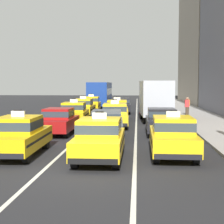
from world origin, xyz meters
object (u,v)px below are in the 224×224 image
at_px(taxi_left_fifth, 91,104).
at_px(bus_left_sixth, 100,93).
at_px(taxi_right_nearest, 173,135).
at_px(taxi_left_nearest, 19,135).
at_px(taxi_left_fourth, 83,107).
at_px(taxi_center_nearest, 100,138).
at_px(taxi_center_fourth, 117,109).
at_px(sedan_center_second, 107,123).
at_px(taxi_left_third, 74,113).
at_px(sedan_right_second, 161,120).
at_px(taxi_center_third, 115,115).
at_px(box_truck_right_third, 155,99).
at_px(sedan_center_fifth, 122,105).
at_px(sedan_right_fourth, 152,105).
at_px(pedestrian_mid_block, 187,107).
at_px(pedestrian_near_crosswalk, 188,106).
at_px(sedan_left_second, 59,120).

height_order(taxi_left_fifth, bus_left_sixth, bus_left_sixth).
relative_size(bus_left_sixth, taxi_right_nearest, 2.46).
relative_size(taxi_left_nearest, taxi_left_fourth, 1.00).
relative_size(taxi_left_fourth, taxi_center_nearest, 1.00).
relative_size(bus_left_sixth, taxi_center_nearest, 2.46).
xyz_separation_m(bus_left_sixth, taxi_center_fourth, (3.30, -17.62, -0.94)).
relative_size(sedan_center_second, taxi_right_nearest, 0.96).
xyz_separation_m(taxi_left_nearest, taxi_left_third, (0.28, 11.31, 0.00)).
bearing_deg(taxi_left_third, taxi_center_fourth, 52.59).
bearing_deg(sedan_right_second, taxi_left_third, 142.50).
bearing_deg(taxi_center_third, sedan_right_second, -48.12).
height_order(taxi_center_fourth, taxi_right_nearest, same).
xyz_separation_m(taxi_left_third, taxi_center_nearest, (3.22, -11.94, 0.00)).
relative_size(taxi_left_nearest, box_truck_right_third, 0.65).
height_order(bus_left_sixth, taxi_center_third, bus_left_sixth).
distance_m(taxi_center_third, box_truck_right_third, 5.51).
distance_m(bus_left_sixth, sedan_center_fifth, 11.85).
height_order(taxi_left_fifth, sedan_right_fourth, taxi_left_fifth).
bearing_deg(sedan_right_fourth, sedan_center_second, -100.69).
bearing_deg(taxi_left_nearest, pedestrian_mid_block, 59.63).
bearing_deg(taxi_left_fourth, pedestrian_mid_block, -12.15).
distance_m(bus_left_sixth, sedan_right_second, 27.02).
distance_m(sedan_right_second, box_truck_right_third, 7.95).
relative_size(sedan_right_second, box_truck_right_third, 0.61).
bearing_deg(pedestrian_near_crosswalk, bus_left_sixth, 122.84).
distance_m(taxi_left_third, pedestrian_near_crosswalk, 11.41).
relative_size(box_truck_right_third, pedestrian_near_crosswalk, 4.25).
relative_size(taxi_left_third, pedestrian_near_crosswalk, 2.79).
height_order(box_truck_right_third, sedan_right_fourth, box_truck_right_third).
relative_size(sedan_left_second, bus_left_sixth, 0.38).
bearing_deg(taxi_left_fifth, taxi_center_nearest, -81.61).
relative_size(taxi_left_third, sedan_center_second, 1.06).
height_order(sedan_left_second, pedestrian_near_crosswalk, pedestrian_near_crosswalk).
height_order(taxi_left_third, taxi_center_nearest, same).
distance_m(taxi_left_fourth, taxi_center_nearest, 18.63).
bearing_deg(taxi_left_fifth, sedan_right_second, -68.84).
bearing_deg(pedestrian_mid_block, taxi_left_third, -153.86).
bearing_deg(pedestrian_mid_block, pedestrian_near_crosswalk, 80.58).
xyz_separation_m(taxi_left_fourth, sedan_center_second, (3.31, -12.82, -0.03)).
distance_m(taxi_left_third, taxi_left_fifth, 11.92).
distance_m(taxi_left_fifth, taxi_center_third, 13.71).
xyz_separation_m(bus_left_sixth, sedan_center_fifth, (3.43, -11.31, -0.97)).
height_order(sedan_left_second, taxi_right_nearest, taxi_right_nearest).
distance_m(taxi_left_fourth, taxi_right_nearest, 18.50).
height_order(sedan_right_second, pedestrian_near_crosswalk, pedestrian_near_crosswalk).
bearing_deg(pedestrian_mid_block, bus_left_sixth, 118.31).
height_order(bus_left_sixth, sedan_right_fourth, bus_left_sixth).
height_order(sedan_left_second, taxi_left_fourth, taxi_left_fourth).
height_order(sedan_center_fifth, sedan_right_second, same).
xyz_separation_m(pedestrian_near_crosswalk, pedestrian_mid_block, (-0.37, -2.25, 0.04)).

